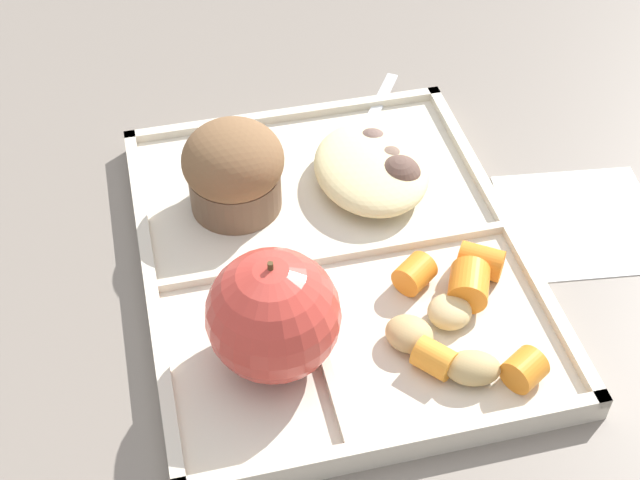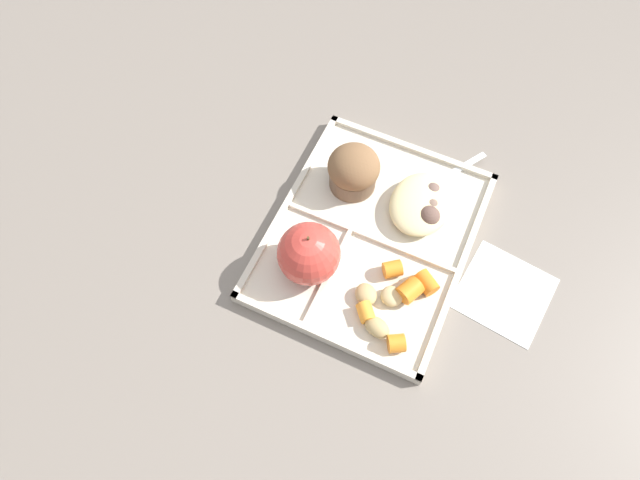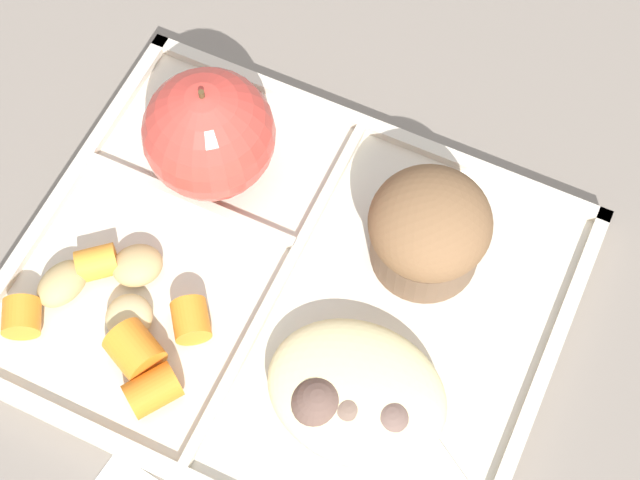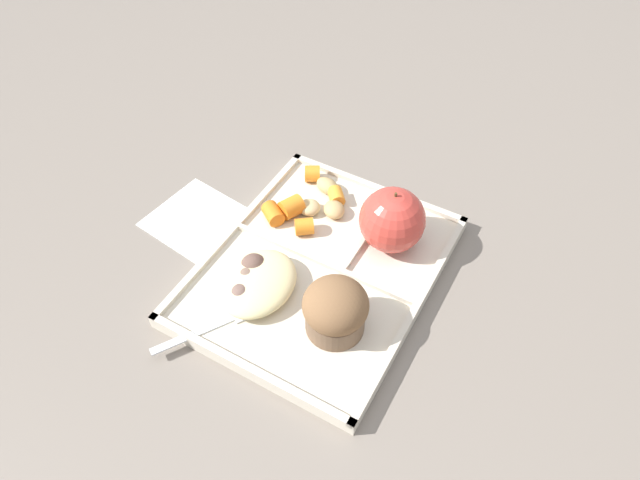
# 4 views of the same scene
# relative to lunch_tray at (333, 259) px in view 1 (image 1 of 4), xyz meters

# --- Properties ---
(ground) EXTENTS (6.00, 6.00, 0.00)m
(ground) POSITION_rel_lunch_tray_xyz_m (0.00, -0.00, -0.01)
(ground) COLOR slate
(lunch_tray) EXTENTS (0.34, 0.27, 0.02)m
(lunch_tray) POSITION_rel_lunch_tray_xyz_m (0.00, 0.00, 0.00)
(lunch_tray) COLOR beige
(lunch_tray) RESTS_ON ground
(green_apple) EXTENTS (0.08, 0.08, 0.09)m
(green_apple) POSITION_rel_lunch_tray_xyz_m (-0.08, 0.06, 0.05)
(green_apple) COLOR #C63D33
(green_apple) RESTS_ON lunch_tray
(bran_muffin) EXTENTS (0.08, 0.08, 0.07)m
(bran_muffin) POSITION_rel_lunch_tray_xyz_m (0.07, 0.06, 0.04)
(bran_muffin) COLOR brown
(bran_muffin) RESTS_ON lunch_tray
(carrot_slice_small) EXTENTS (0.04, 0.04, 0.03)m
(carrot_slice_small) POSITION_rel_lunch_tray_xyz_m (-0.06, -0.08, 0.02)
(carrot_slice_small) COLOR orange
(carrot_slice_small) RESTS_ON lunch_tray
(carrot_slice_edge) EXTENTS (0.03, 0.03, 0.02)m
(carrot_slice_edge) POSITION_rel_lunch_tray_xyz_m (-0.04, -0.05, 0.02)
(carrot_slice_edge) COLOR orange
(carrot_slice_edge) RESTS_ON lunch_tray
(carrot_slice_center) EXTENTS (0.03, 0.03, 0.02)m
(carrot_slice_center) POSITION_rel_lunch_tray_xyz_m (-0.14, -0.09, 0.02)
(carrot_slice_center) COLOR orange
(carrot_slice_center) RESTS_ON lunch_tray
(carrot_slice_diagonal) EXTENTS (0.04, 0.04, 0.02)m
(carrot_slice_diagonal) POSITION_rel_lunch_tray_xyz_m (-0.04, -0.10, 0.02)
(carrot_slice_diagonal) COLOR orange
(carrot_slice_diagonal) RESTS_ON lunch_tray
(carrot_slice_back) EXTENTS (0.03, 0.03, 0.02)m
(carrot_slice_back) POSITION_rel_lunch_tray_xyz_m (-0.11, -0.04, 0.02)
(carrot_slice_back) COLOR orange
(carrot_slice_back) RESTS_ON lunch_tray
(potato_chunk_corner) EXTENTS (0.04, 0.04, 0.02)m
(potato_chunk_corner) POSITION_rel_lunch_tray_xyz_m (-0.08, -0.06, 0.01)
(potato_chunk_corner) COLOR tan
(potato_chunk_corner) RESTS_ON lunch_tray
(potato_chunk_small) EXTENTS (0.03, 0.04, 0.02)m
(potato_chunk_small) POSITION_rel_lunch_tray_xyz_m (-0.13, -0.06, 0.02)
(potato_chunk_small) COLOR tan
(potato_chunk_small) RESTS_ON lunch_tray
(potato_chunk_golden) EXTENTS (0.04, 0.04, 0.02)m
(potato_chunk_golden) POSITION_rel_lunch_tray_xyz_m (-0.09, -0.03, 0.02)
(potato_chunk_golden) COLOR tan
(potato_chunk_golden) RESTS_ON lunch_tray
(egg_noodle_pile) EXTENTS (0.11, 0.09, 0.03)m
(egg_noodle_pile) POSITION_rel_lunch_tray_xyz_m (0.07, -0.05, 0.02)
(egg_noodle_pile) COLOR beige
(egg_noodle_pile) RESTS_ON lunch_tray
(meatball_side) EXTENTS (0.03, 0.03, 0.03)m
(meatball_side) POSITION_rel_lunch_tray_xyz_m (0.05, -0.06, 0.02)
(meatball_side) COLOR brown
(meatball_side) RESTS_ON lunch_tray
(meatball_center) EXTENTS (0.03, 0.03, 0.03)m
(meatball_center) POSITION_rel_lunch_tray_xyz_m (0.09, -0.05, 0.02)
(meatball_center) COLOR brown
(meatball_center) RESTS_ON lunch_tray
(meatball_front) EXTENTS (0.03, 0.03, 0.03)m
(meatball_front) POSITION_rel_lunch_tray_xyz_m (0.07, -0.06, 0.02)
(meatball_front) COLOR #755B4C
(meatball_front) RESTS_ON lunch_tray
(plastic_fork) EXTENTS (0.13, 0.09, 0.00)m
(plastic_fork) POSITION_rel_lunch_tray_xyz_m (0.13, -0.06, 0.01)
(plastic_fork) COLOR white
(plastic_fork) RESTS_ON lunch_tray
(paper_napkin) EXTENTS (0.13, 0.13, 0.00)m
(paper_napkin) POSITION_rel_lunch_tray_xyz_m (0.01, -0.20, -0.01)
(paper_napkin) COLOR white
(paper_napkin) RESTS_ON ground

